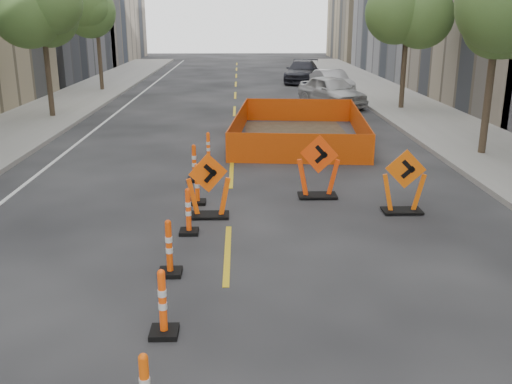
{
  "coord_description": "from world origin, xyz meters",
  "views": [
    {
      "loc": [
        0.27,
        -6.5,
        4.51
      ],
      "look_at": [
        0.59,
        4.58,
        1.1
      ],
      "focal_mm": 40.0,
      "sensor_mm": 36.0,
      "label": 1
    }
  ],
  "objects_px": {
    "channelizer_7": "(194,163)",
    "parked_car_near": "(332,91)",
    "parked_car_far": "(302,72)",
    "chevron_sign_left": "(209,185)",
    "chevron_sign_center": "(318,166)",
    "channelizer_8": "(208,148)",
    "chevron_sign_right": "(404,181)",
    "parked_car_mid": "(332,82)",
    "channelizer_4": "(169,248)",
    "channelizer_5": "(188,211)",
    "channelizer_6": "(197,184)",
    "channelizer_3": "(163,303)"
  },
  "relations": [
    {
      "from": "channelizer_7",
      "to": "parked_car_near",
      "type": "xyz_separation_m",
      "value": [
        6.14,
        14.19,
        0.26
      ]
    },
    {
      "from": "channelizer_7",
      "to": "parked_car_far",
      "type": "xyz_separation_m",
      "value": [
        5.8,
        25.66,
        0.23
      ]
    },
    {
      "from": "chevron_sign_left",
      "to": "chevron_sign_center",
      "type": "height_order",
      "value": "chevron_sign_center"
    },
    {
      "from": "channelizer_8",
      "to": "chevron_sign_right",
      "type": "xyz_separation_m",
      "value": [
        4.91,
        -4.96,
        0.27
      ]
    },
    {
      "from": "channelizer_8",
      "to": "parked_car_mid",
      "type": "bearing_deg",
      "value": 68.93
    },
    {
      "from": "channelizer_7",
      "to": "chevron_sign_center",
      "type": "xyz_separation_m",
      "value": [
        3.32,
        -1.61,
        0.29
      ]
    },
    {
      "from": "channelizer_4",
      "to": "chevron_sign_left",
      "type": "bearing_deg",
      "value": 80.0
    },
    {
      "from": "channelizer_5",
      "to": "chevron_sign_right",
      "type": "distance_m",
      "value": 5.17
    },
    {
      "from": "channelizer_6",
      "to": "chevron_sign_left",
      "type": "relative_size",
      "value": 0.67
    },
    {
      "from": "channelizer_6",
      "to": "parked_car_far",
      "type": "bearing_deg",
      "value": 78.64
    },
    {
      "from": "channelizer_4",
      "to": "channelizer_5",
      "type": "distance_m",
      "value": 2.08
    },
    {
      "from": "channelizer_5",
      "to": "parked_car_mid",
      "type": "relative_size",
      "value": 0.24
    },
    {
      "from": "chevron_sign_right",
      "to": "parked_car_mid",
      "type": "bearing_deg",
      "value": 95.44
    },
    {
      "from": "chevron_sign_left",
      "to": "channelizer_5",
      "type": "bearing_deg",
      "value": -129.84
    },
    {
      "from": "channelizer_4",
      "to": "channelizer_6",
      "type": "relative_size",
      "value": 1.03
    },
    {
      "from": "channelizer_4",
      "to": "channelizer_7",
      "type": "bearing_deg",
      "value": 90.14
    },
    {
      "from": "chevron_sign_right",
      "to": "chevron_sign_left",
      "type": "bearing_deg",
      "value": -167.93
    },
    {
      "from": "channelizer_3",
      "to": "chevron_sign_right",
      "type": "bearing_deg",
      "value": 46.94
    },
    {
      "from": "channelizer_8",
      "to": "chevron_sign_left",
      "type": "height_order",
      "value": "chevron_sign_left"
    },
    {
      "from": "channelizer_3",
      "to": "chevron_sign_right",
      "type": "distance_m",
      "value": 7.38
    },
    {
      "from": "channelizer_4",
      "to": "channelizer_8",
      "type": "relative_size",
      "value": 1.04
    },
    {
      "from": "channelizer_4",
      "to": "channelizer_8",
      "type": "height_order",
      "value": "channelizer_4"
    },
    {
      "from": "channelizer_3",
      "to": "parked_car_mid",
      "type": "xyz_separation_m",
      "value": [
        6.77,
        27.59,
        0.19
      ]
    },
    {
      "from": "channelizer_5",
      "to": "channelizer_7",
      "type": "bearing_deg",
      "value": 92.55
    },
    {
      "from": "parked_car_far",
      "to": "chevron_sign_right",
      "type": "bearing_deg",
      "value": -79.18
    },
    {
      "from": "channelizer_8",
      "to": "parked_car_near",
      "type": "relative_size",
      "value": 0.22
    },
    {
      "from": "chevron_sign_right",
      "to": "parked_car_mid",
      "type": "distance_m",
      "value": 22.26
    },
    {
      "from": "channelizer_5",
      "to": "chevron_sign_left",
      "type": "relative_size",
      "value": 0.67
    },
    {
      "from": "chevron_sign_center",
      "to": "parked_car_far",
      "type": "xyz_separation_m",
      "value": [
        2.48,
        27.27,
        -0.06
      ]
    },
    {
      "from": "channelizer_3",
      "to": "channelizer_8",
      "type": "distance_m",
      "value": 10.35
    },
    {
      "from": "channelizer_6",
      "to": "chevron_sign_center",
      "type": "distance_m",
      "value": 3.14
    },
    {
      "from": "channelizer_3",
      "to": "chevron_sign_left",
      "type": "height_order",
      "value": "chevron_sign_left"
    },
    {
      "from": "chevron_sign_right",
      "to": "channelizer_3",
      "type": "bearing_deg",
      "value": -123.15
    },
    {
      "from": "channelizer_7",
      "to": "chevron_sign_right",
      "type": "relative_size",
      "value": 0.69
    },
    {
      "from": "chevron_sign_left",
      "to": "parked_car_mid",
      "type": "xyz_separation_m",
      "value": [
        6.36,
        22.37,
        -0.06
      ]
    },
    {
      "from": "channelizer_6",
      "to": "channelizer_4",
      "type": "bearing_deg",
      "value": -92.95
    },
    {
      "from": "channelizer_8",
      "to": "channelizer_7",
      "type": "bearing_deg",
      "value": -98.05
    },
    {
      "from": "chevron_sign_center",
      "to": "parked_car_near",
      "type": "relative_size",
      "value": 0.35
    },
    {
      "from": "channelizer_6",
      "to": "chevron_sign_center",
      "type": "xyz_separation_m",
      "value": [
        3.09,
        0.46,
        0.31
      ]
    },
    {
      "from": "channelizer_3",
      "to": "parked_car_far",
      "type": "bearing_deg",
      "value": 80.57
    },
    {
      "from": "chevron_sign_center",
      "to": "parked_car_far",
      "type": "relative_size",
      "value": 0.31
    },
    {
      "from": "channelizer_4",
      "to": "parked_car_mid",
      "type": "height_order",
      "value": "parked_car_mid"
    },
    {
      "from": "channelizer_4",
      "to": "parked_car_far",
      "type": "bearing_deg",
      "value": 79.71
    },
    {
      "from": "channelizer_5",
      "to": "chevron_sign_right",
      "type": "xyz_separation_m",
      "value": [
        5.01,
        1.25,
        0.27
      ]
    },
    {
      "from": "channelizer_4",
      "to": "parked_car_mid",
      "type": "distance_m",
      "value": 26.44
    },
    {
      "from": "channelizer_7",
      "to": "channelizer_8",
      "type": "relative_size",
      "value": 1.05
    },
    {
      "from": "chevron_sign_left",
      "to": "chevron_sign_right",
      "type": "relative_size",
      "value": 0.99
    },
    {
      "from": "parked_car_near",
      "to": "chevron_sign_center",
      "type": "bearing_deg",
      "value": -122.84
    },
    {
      "from": "channelizer_3",
      "to": "chevron_sign_right",
      "type": "xyz_separation_m",
      "value": [
        5.04,
        5.39,
        0.25
      ]
    },
    {
      "from": "channelizer_3",
      "to": "parked_car_near",
      "type": "height_order",
      "value": "parked_car_near"
    }
  ]
}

